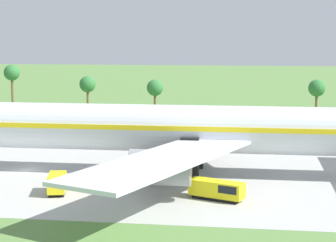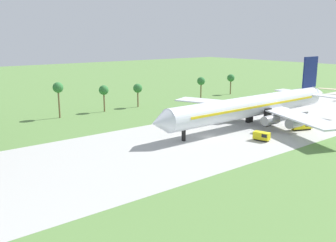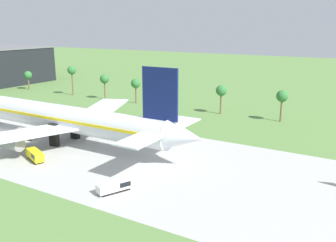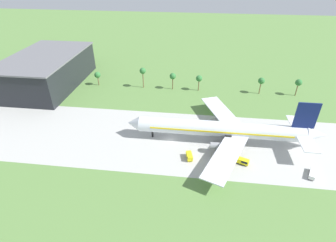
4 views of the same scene
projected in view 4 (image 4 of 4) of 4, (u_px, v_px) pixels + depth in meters
name	position (u px, v px, depth m)	size (l,w,h in m)	color
ground_plane	(171.00, 139.00, 112.01)	(600.00, 600.00, 0.00)	#5B8442
taxiway_strip	(171.00, 139.00, 112.00)	(320.00, 44.00, 0.02)	#B2B2AD
jet_airliner	(224.00, 129.00, 107.39)	(80.43, 62.82, 20.45)	silver
baggage_tug	(189.00, 156.00, 100.45)	(2.92, 4.62, 2.39)	black
fuel_truck	(241.00, 161.00, 98.52)	(6.76, 4.29, 2.24)	black
catering_van	(313.00, 173.00, 93.22)	(4.42, 6.48, 1.84)	black
terminal_building	(47.00, 70.00, 155.41)	(36.72, 61.20, 18.08)	black
palm_tree_row	(194.00, 77.00, 149.11)	(118.08, 3.60, 12.33)	brown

